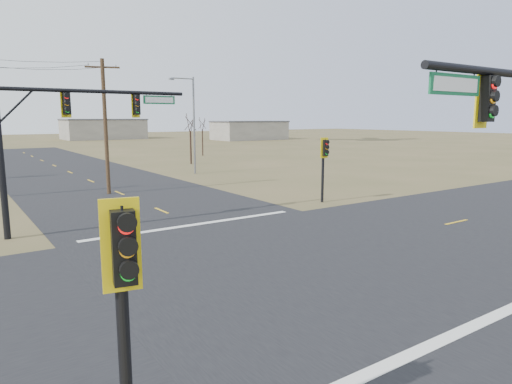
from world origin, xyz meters
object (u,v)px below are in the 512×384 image
Objects in this scene: streetlight_a at (192,120)px; bare_tree_c at (190,122)px; mast_arm_far at (65,122)px; pedestal_signal_sw at (124,284)px; utility_pole_near at (105,125)px; bare_tree_d at (202,123)px; pedestal_signal_ne at (325,155)px.

streetlight_a is 10.12m from bare_tree_c.
streetlight_a is (15.72, 17.71, -0.03)m from mast_arm_far.
pedestal_signal_sw is at bearing -117.42° from bare_tree_c.
utility_pole_near is (7.97, 27.74, 1.77)m from pedestal_signal_sw.
bare_tree_c is (20.03, 26.86, -0.31)m from mast_arm_far.
pedestal_signal_sw is at bearing -106.04° from utility_pole_near.
bare_tree_c is 1.08× the size of bare_tree_d.
bare_tree_d is at bearing 72.83° from pedestal_signal_sw.
utility_pole_near reaches higher than mast_arm_far.
streetlight_a reaches higher than pedestal_signal_ne.
pedestal_signal_ne is 28.73m from bare_tree_c.
bare_tree_c is at bearing 93.68° from pedestal_signal_ne.
streetlight_a reaches higher than bare_tree_d.
pedestal_signal_ne is 16.01m from utility_pole_near.
mast_arm_far is 23.68m from streetlight_a.
pedestal_signal_sw is 0.70× the size of bare_tree_c.
pedestal_signal_ne is at bearing 52.24° from pedestal_signal_sw.
pedestal_signal_sw is at bearing -118.82° from bare_tree_d.
utility_pole_near is at bearing -132.05° from bare_tree_c.
mast_arm_far is 33.51m from bare_tree_c.
streetlight_a is 1.47× the size of bare_tree_c.
pedestal_signal_sw is at bearing -127.22° from pedestal_signal_ne.
mast_arm_far is at bearing -126.11° from bare_tree_d.
utility_pole_near is (-10.86, 11.60, 1.89)m from pedestal_signal_ne.
streetlight_a is (18.78, 35.34, 2.07)m from pedestal_signal_sw.
bare_tree_d is (11.31, 19.34, -0.55)m from streetlight_a.
bare_tree_d is at bearing 39.18° from streetlight_a.
bare_tree_c is (23.08, 44.49, 1.79)m from pedestal_signal_sw.
mast_arm_far is at bearing -152.10° from streetlight_a.
mast_arm_far is at bearing 91.82° from pedestal_signal_sw.
streetlight_a is 1.60× the size of bare_tree_d.
pedestal_signal_sw is at bearing -138.49° from streetlight_a.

